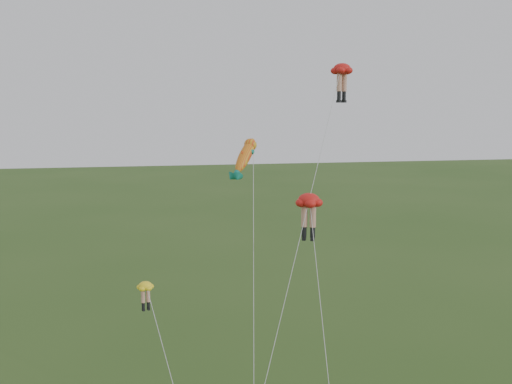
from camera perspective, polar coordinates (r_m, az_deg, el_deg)
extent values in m
ellipsoid|color=red|center=(35.86, 8.60, 12.08)|extent=(1.84, 1.84, 0.69)
cylinder|color=tan|center=(35.67, 8.32, 10.79)|extent=(0.31, 0.31, 1.06)
cylinder|color=black|center=(35.64, 8.29, 9.51)|extent=(0.24, 0.24, 0.53)
cube|color=black|center=(35.64, 8.28, 8.96)|extent=(0.29, 0.35, 0.15)
cylinder|color=tan|center=(35.96, 8.82, 10.76)|extent=(0.31, 0.31, 1.06)
cylinder|color=black|center=(35.94, 8.79, 9.49)|extent=(0.24, 0.24, 0.53)
cube|color=black|center=(35.93, 8.78, 8.94)|extent=(0.29, 0.35, 0.15)
cylinder|color=silver|center=(30.62, 4.25, -5.34)|extent=(8.10, 10.13, 19.94)
ellipsoid|color=red|center=(31.81, 5.30, -0.80)|extent=(2.08, 2.08, 0.78)
cylinder|color=tan|center=(32.00, 4.85, -2.42)|extent=(0.35, 0.35, 1.20)
cylinder|color=black|center=(32.18, 4.83, -3.99)|extent=(0.27, 0.27, 0.60)
cube|color=black|center=(32.27, 4.82, -4.66)|extent=(0.32, 0.40, 0.17)
cylinder|color=tan|center=(31.94, 5.70, -2.45)|extent=(0.35, 0.35, 1.20)
cylinder|color=black|center=(32.12, 5.68, -4.03)|extent=(0.27, 0.27, 0.60)
cube|color=black|center=(32.20, 5.67, -4.70)|extent=(0.32, 0.40, 0.17)
cylinder|color=silver|center=(30.02, 6.68, -13.05)|extent=(0.47, 7.11, 12.56)
ellipsoid|color=yellow|center=(32.14, -11.02, -9.19)|extent=(1.22, 1.22, 0.48)
cylinder|color=tan|center=(32.27, -11.24, -10.18)|extent=(0.21, 0.21, 0.73)
cylinder|color=black|center=(32.45, -11.21, -11.10)|extent=(0.17, 0.17, 0.37)
cube|color=black|center=(32.53, -11.20, -11.50)|extent=(0.18, 0.24, 0.11)
cylinder|color=tan|center=(32.36, -10.74, -10.11)|extent=(0.21, 0.21, 0.73)
cylinder|color=black|center=(32.54, -10.71, -11.03)|extent=(0.17, 0.17, 0.37)
cube|color=black|center=(32.62, -10.70, -11.43)|extent=(0.18, 0.24, 0.11)
cylinder|color=silver|center=(29.89, -8.40, -18.13)|extent=(2.40, 7.87, 7.85)
ellipsoid|color=gold|center=(37.56, -1.08, 3.69)|extent=(2.48, 2.76, 2.71)
sphere|color=gold|center=(37.56, -1.08, 3.69)|extent=(1.50, 1.55, 1.27)
cone|color=#127662|center=(37.56, -1.08, 3.69)|extent=(1.30, 1.37, 1.21)
cone|color=#127662|center=(37.56, -1.08, 3.69)|extent=(1.30, 1.37, 1.21)
cone|color=#127662|center=(37.56, -1.08, 3.69)|extent=(0.73, 0.77, 0.68)
cone|color=#127662|center=(37.56, -1.08, 3.69)|extent=(0.73, 0.77, 0.68)
cone|color=red|center=(37.56, -1.08, 3.69)|extent=(0.76, 0.79, 0.67)
cylinder|color=silver|center=(32.59, -0.71, -9.75)|extent=(1.90, 12.81, 14.17)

